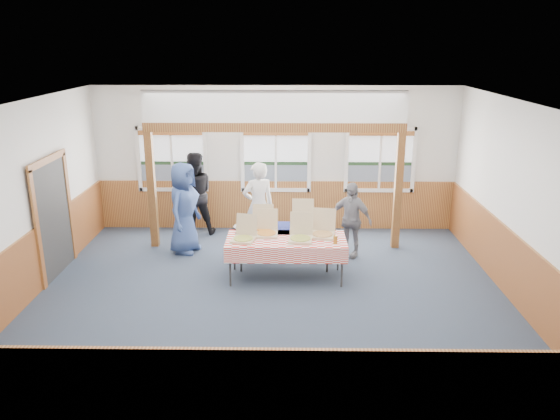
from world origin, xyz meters
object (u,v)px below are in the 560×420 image
(table_right, at_px, (286,241))
(person_grey, at_px, (351,220))
(woman_black, at_px, (194,194))
(man_blue, at_px, (184,208))
(table_left, at_px, (284,231))
(woman_white, at_px, (258,206))

(table_right, xyz_separation_m, person_grey, (1.26, 1.10, 0.05))
(person_grey, bearing_deg, woman_black, -169.53)
(man_blue, bearing_deg, table_left, -92.50)
(table_right, height_order, man_blue, man_blue)
(table_right, height_order, person_grey, person_grey)
(table_right, relative_size, person_grey, 1.53)
(table_right, relative_size, man_blue, 1.25)
(woman_black, xyz_separation_m, man_blue, (-0.03, -1.07, 0.01))
(table_left, distance_m, person_grey, 1.40)
(table_left, relative_size, table_right, 0.77)
(man_blue, bearing_deg, person_grey, -76.12)
(table_left, relative_size, man_blue, 0.96)
(woman_white, bearing_deg, table_right, 88.70)
(table_left, bearing_deg, woman_black, 138.21)
(woman_black, relative_size, person_grey, 1.22)
(woman_white, bearing_deg, woman_black, -51.31)
(woman_white, relative_size, man_blue, 0.98)
(woman_black, bearing_deg, woman_white, 135.29)
(person_grey, bearing_deg, man_blue, -151.80)
(woman_white, distance_m, person_grey, 1.89)
(table_left, xyz_separation_m, woman_black, (-1.98, 1.77, 0.22))
(table_right, height_order, woman_white, woman_white)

